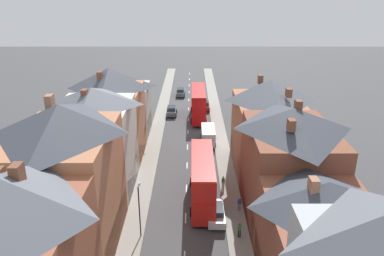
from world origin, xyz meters
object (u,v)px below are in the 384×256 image
Objects in this scene: double_decker_bus_mid_street at (197,103)px; pedestrian_mid_right at (238,203)px; car_near_blue at (203,105)px; car_parked_left_b at (170,111)px; pedestrian_mid_left at (238,229)px; delivery_van at (206,135)px; car_mid_black at (214,213)px; street_lamp at (138,207)px; car_parked_left_a at (198,147)px; pedestrian_far_left at (222,182)px; car_near_silver at (179,92)px; double_decker_bus_lead at (201,178)px.

double_decker_bus_mid_street is 6.71× the size of pedestrian_mid_right.
car_near_blue is 7.00m from car_parked_left_b.
car_near_blue is at bearing 94.26° from pedestrian_mid_right.
delivery_van is at bearing 95.16° from pedestrian_mid_left.
double_decker_bus_mid_street reaches higher than car_near_blue.
pedestrian_mid_right is at bearing -85.74° from car_near_blue.
car_parked_left_b is 36.73m from pedestrian_mid_left.
pedestrian_mid_left is at bearing -55.78° from car_mid_black.
car_mid_black is 8.18m from street_lamp.
car_near_blue is 19.77m from car_parked_left_a.
car_near_blue is 16.28m from delivery_van.
pedestrian_far_left is at bearing 95.28° from pedestrian_mid_left.
car_near_silver is at bearing 117.90° from car_near_blue.
street_lamp is at bearing -91.86° from car_parked_left_b.
car_parked_left_b is 0.79× the size of street_lamp.
street_lamp reaches higher than pedestrian_mid_right.
pedestrian_mid_left is 1.00× the size of pedestrian_far_left.
car_mid_black is (1.31, -31.12, -1.97)m from double_decker_bus_mid_street.
pedestrian_mid_left is at bearing -84.72° from pedestrian_far_left.
car_parked_left_a is 10.56m from pedestrian_far_left.
delivery_van is at bearing 71.86° from street_lamp.
delivery_van reaches higher than car_near_silver.
pedestrian_mid_right is (3.88, -2.18, -1.78)m from double_decker_bus_lead.
car_parked_left_a is at bearing -82.92° from car_near_silver.
car_parked_left_a is at bearing -89.97° from double_decker_bus_mid_street.
delivery_van is at bearing 90.00° from car_mid_black.
delivery_van is (0.00, -16.27, 0.49)m from car_near_blue.
double_decker_bus_lead is 4.35m from car_mid_black.
car_near_blue is 34.65m from pedestrian_mid_right.
car_near_blue is 1.01× the size of car_near_silver.
car_parked_left_b is at bearing 161.44° from double_decker_bus_mid_street.
double_decker_bus_lead is at bearing -90.00° from double_decker_bus_mid_street.
pedestrian_far_left is at bearing 106.47° from pedestrian_mid_right.
street_lamp is (-6.05, -18.96, 2.41)m from car_parked_left_a.
pedestrian_mid_left is at bearing -81.80° from car_near_silver.
car_parked_left_b is at bearing 105.66° from pedestrian_mid_right.
pedestrian_far_left is 12.42m from street_lamp.
car_near_blue is 0.96× the size of car_mid_black.
car_near_blue is 2.64× the size of pedestrian_mid_left.
double_decker_bus_mid_street is 11.54m from delivery_van.
pedestrian_mid_right is at bearing -75.36° from car_parked_left_a.
pedestrian_far_left is 0.29× the size of street_lamp.
car_near_blue is at bearing 90.00° from car_mid_black.
street_lamp reaches higher than car_near_blue.
double_decker_bus_mid_street is at bearing 95.63° from pedestrian_mid_left.
pedestrian_mid_right is 10.98m from street_lamp.
double_decker_bus_mid_street is 2.42× the size of car_parked_left_a.
double_decker_bus_lead is 6.71× the size of pedestrian_mid_left.
car_near_blue is at bearing 90.00° from delivery_van.
car_mid_black reaches higher than car_parked_left_a.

